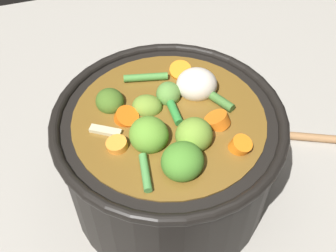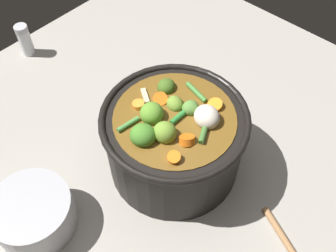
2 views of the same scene
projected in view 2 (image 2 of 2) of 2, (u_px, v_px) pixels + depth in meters
ground_plane at (174, 163)px, 0.78m from camera, size 1.10×1.10×0.00m
cooking_pot at (174, 140)px, 0.72m from camera, size 0.27×0.27×0.17m
salt_shaker at (26, 39)px, 0.95m from camera, size 0.03×0.03×0.08m
small_saucepan at (31, 214)px, 0.68m from camera, size 0.23×0.19×0.07m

